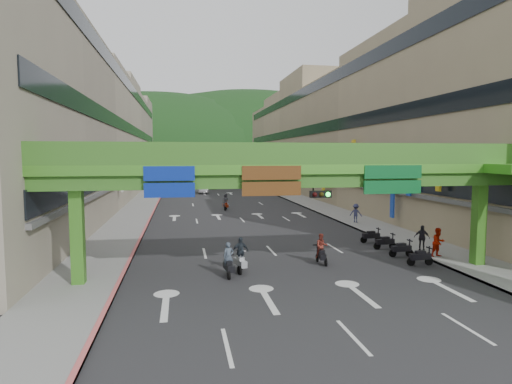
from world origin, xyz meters
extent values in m
plane|color=black|center=(0.00, 0.00, 0.00)|extent=(320.00, 320.00, 0.00)
cube|color=#28282B|center=(0.00, 50.00, 0.01)|extent=(18.00, 140.00, 0.02)
cube|color=gray|center=(-11.00, 50.00, 0.07)|extent=(4.00, 140.00, 0.15)
cube|color=gray|center=(11.00, 50.00, 0.07)|extent=(4.00, 140.00, 0.15)
cube|color=#CC5959|center=(-9.10, 50.00, 0.09)|extent=(0.20, 140.00, 0.18)
cube|color=gray|center=(9.10, 50.00, 0.09)|extent=(0.20, 140.00, 0.18)
cube|color=#9E937F|center=(-19.00, 50.00, 9.50)|extent=(12.00, 95.00, 19.00)
cube|color=black|center=(-12.95, 50.00, 4.20)|extent=(0.08, 90.25, 1.40)
cube|color=black|center=(-12.95, 50.00, 10.20)|extent=(0.08, 90.25, 1.40)
cube|color=black|center=(-12.95, 50.00, 16.20)|extent=(0.08, 90.25, 1.40)
cube|color=gray|center=(19.00, 50.00, 9.50)|extent=(12.00, 95.00, 19.00)
cube|color=black|center=(12.95, 50.00, 4.20)|extent=(0.08, 90.25, 1.40)
cube|color=black|center=(12.95, 50.00, 10.20)|extent=(0.08, 90.25, 1.40)
cube|color=black|center=(12.95, 50.00, 16.20)|extent=(0.08, 90.25, 1.40)
cube|color=#4C9E2D|center=(0.00, 6.00, 5.75)|extent=(28.00, 2.20, 0.50)
cube|color=#387223|center=(0.00, 6.00, 5.15)|extent=(28.00, 1.76, 0.70)
cube|color=#4C9E2D|center=(-11.00, 6.00, 2.40)|extent=(0.60, 0.60, 4.80)
cube|color=#4C9E2D|center=(11.00, 6.00, 2.40)|extent=(0.60, 0.60, 4.80)
cube|color=#387223|center=(0.00, 4.96, 6.55)|extent=(28.00, 0.12, 1.10)
cube|color=#387223|center=(0.00, 7.04, 6.55)|extent=(28.00, 0.12, 1.10)
cube|color=navy|center=(-6.50, 4.92, 5.15)|extent=(2.40, 0.12, 1.50)
cube|color=#593314|center=(-1.50, 4.92, 5.15)|extent=(3.00, 0.12, 1.50)
cube|color=#0C5926|center=(5.00, 4.92, 5.15)|extent=(3.20, 0.12, 1.50)
cube|color=black|center=(1.00, 4.77, 4.50)|extent=(1.10, 0.28, 0.35)
cube|color=#4C9E2D|center=(0.00, 65.00, 5.75)|extent=(28.00, 2.20, 0.50)
cube|color=#387223|center=(0.00, 65.00, 5.15)|extent=(28.00, 1.76, 0.70)
cube|color=#4C9E2D|center=(-11.00, 65.00, 2.40)|extent=(0.60, 0.60, 4.80)
cube|color=#4C9E2D|center=(11.00, 65.00, 2.40)|extent=(0.60, 0.60, 4.80)
cube|color=#387223|center=(0.00, 63.96, 6.55)|extent=(28.00, 0.12, 1.10)
cube|color=#387223|center=(0.00, 66.04, 6.55)|extent=(28.00, 0.12, 1.10)
ellipsoid|color=#1C4419|center=(-15.00, 160.00, 0.00)|extent=(168.00, 140.00, 112.00)
ellipsoid|color=#1C4419|center=(25.00, 180.00, 0.00)|extent=(208.00, 176.00, 128.00)
cylinder|color=black|center=(0.00, 30.00, 6.20)|extent=(26.00, 0.03, 0.03)
cone|color=red|center=(-12.50, 30.00, 5.95)|extent=(0.36, 0.36, 0.40)
cone|color=gold|center=(-10.23, 30.00, 5.95)|extent=(0.36, 0.36, 0.40)
cone|color=#193FB2|center=(-7.95, 30.00, 5.95)|extent=(0.36, 0.36, 0.40)
cone|color=silver|center=(-5.68, 30.00, 5.95)|extent=(0.36, 0.36, 0.40)
cone|color=#198C33|center=(-3.41, 30.00, 5.95)|extent=(0.36, 0.36, 0.40)
cone|color=orange|center=(-1.14, 30.00, 5.95)|extent=(0.36, 0.36, 0.40)
cone|color=red|center=(1.14, 30.00, 5.95)|extent=(0.36, 0.36, 0.40)
cone|color=gold|center=(3.41, 30.00, 5.95)|extent=(0.36, 0.36, 0.40)
cone|color=#193FB2|center=(5.68, 30.00, 5.95)|extent=(0.36, 0.36, 0.40)
cone|color=silver|center=(7.95, 30.00, 5.95)|extent=(0.36, 0.36, 0.40)
cone|color=#198C33|center=(10.23, 30.00, 5.95)|extent=(0.36, 0.36, 0.40)
cone|color=orange|center=(12.50, 30.00, 5.95)|extent=(0.36, 0.36, 0.40)
cube|color=black|center=(-3.52, 6.35, 0.55)|extent=(0.49, 1.33, 0.35)
cube|color=black|center=(-3.52, 6.35, 0.80)|extent=(0.36, 0.58, 0.18)
cube|color=black|center=(-3.46, 6.89, 1.05)|extent=(0.55, 0.12, 0.06)
cylinder|color=black|center=(-3.46, 6.89, 0.25)|extent=(0.15, 0.51, 0.50)
cylinder|color=black|center=(-3.58, 5.80, 0.25)|extent=(0.15, 0.51, 0.50)
imported|color=#434F60|center=(-3.52, 6.35, 1.11)|extent=(0.59, 0.42, 1.51)
cube|color=black|center=(2.22, 8.05, 0.55)|extent=(0.55, 1.34, 0.35)
cube|color=black|center=(2.22, 8.05, 0.80)|extent=(0.38, 0.59, 0.18)
cube|color=black|center=(2.13, 8.59, 1.05)|extent=(0.55, 0.15, 0.06)
cylinder|color=black|center=(2.13, 8.59, 0.25)|extent=(0.18, 0.51, 0.50)
cylinder|color=black|center=(2.30, 7.51, 0.25)|extent=(0.18, 0.51, 0.50)
imported|color=maroon|center=(2.22, 8.05, 1.09)|extent=(0.80, 0.67, 1.48)
cube|color=#999AA0|center=(-2.79, 7.11, 0.55)|extent=(0.62, 1.34, 0.35)
cube|color=#999AA0|center=(-2.79, 7.11, 0.80)|extent=(0.41, 0.60, 0.18)
cube|color=#999AA0|center=(-2.67, 7.65, 1.05)|extent=(0.55, 0.18, 0.06)
cylinder|color=black|center=(-2.67, 7.65, 0.25)|extent=(0.20, 0.51, 0.50)
cylinder|color=black|center=(-2.91, 6.57, 0.25)|extent=(0.20, 0.51, 0.50)
imported|color=#252D35|center=(-2.79, 7.11, 1.17)|extent=(1.02, 0.59, 1.63)
cube|color=maroon|center=(-0.84, 34.01, 0.55)|extent=(0.61, 1.34, 0.35)
cube|color=maroon|center=(-0.84, 34.01, 0.80)|extent=(0.41, 0.60, 0.18)
cube|color=maroon|center=(-0.73, 34.55, 1.05)|extent=(0.55, 0.17, 0.06)
cylinder|color=black|center=(-0.73, 34.55, 0.25)|extent=(0.20, 0.51, 0.50)
cylinder|color=black|center=(-0.95, 33.47, 0.25)|extent=(0.20, 0.51, 0.50)
imported|color=#3B3C42|center=(-0.84, 34.01, 1.16)|extent=(0.88, 0.66, 1.62)
cube|color=black|center=(7.80, 6.70, 0.55)|extent=(1.32, 0.45, 0.35)
cube|color=black|center=(7.80, 6.70, 0.80)|extent=(0.57, 0.34, 0.18)
cube|color=black|center=(8.35, 6.66, 1.05)|extent=(0.10, 0.55, 0.06)
cylinder|color=black|center=(8.35, 6.66, 0.25)|extent=(0.51, 0.14, 0.50)
cylinder|color=black|center=(7.25, 6.74, 0.25)|extent=(0.51, 0.14, 0.50)
cube|color=black|center=(7.80, 8.90, 0.55)|extent=(1.32, 0.45, 0.35)
cube|color=black|center=(7.80, 8.90, 0.80)|extent=(0.57, 0.34, 0.18)
cube|color=black|center=(8.35, 8.86, 1.05)|extent=(0.10, 0.55, 0.06)
cylinder|color=black|center=(8.35, 8.86, 0.25)|extent=(0.51, 0.14, 0.50)
cylinder|color=black|center=(7.25, 8.94, 0.25)|extent=(0.51, 0.14, 0.50)
cube|color=black|center=(7.80, 11.10, 0.55)|extent=(1.32, 0.45, 0.35)
cube|color=black|center=(7.80, 11.10, 0.80)|extent=(0.57, 0.34, 0.18)
cube|color=black|center=(8.35, 11.06, 1.05)|extent=(0.10, 0.55, 0.06)
cylinder|color=black|center=(8.35, 11.06, 0.25)|extent=(0.51, 0.14, 0.50)
cylinder|color=black|center=(7.25, 11.14, 0.25)|extent=(0.51, 0.14, 0.50)
cube|color=black|center=(7.80, 13.30, 0.55)|extent=(1.32, 0.45, 0.35)
cube|color=black|center=(7.80, 13.30, 0.80)|extent=(0.57, 0.34, 0.18)
cube|color=black|center=(8.35, 13.26, 1.05)|extent=(0.10, 0.55, 0.06)
cylinder|color=black|center=(8.35, 13.26, 0.25)|extent=(0.51, 0.14, 0.50)
cylinder|color=black|center=(7.25, 13.34, 0.25)|extent=(0.51, 0.14, 0.50)
imported|color=#95949B|center=(-2.28, 56.72, 0.77)|extent=(1.94, 4.77, 1.54)
imported|color=yellow|center=(0.02, 66.20, 0.66)|extent=(2.18, 4.08, 1.32)
imported|color=#A71403|center=(9.80, 8.00, 0.91)|extent=(0.99, 0.83, 1.81)
imported|color=#26242B|center=(9.80, 9.87, 0.84)|extent=(1.05, 0.85, 1.67)
imported|color=#2F3155|center=(10.21, 21.79, 0.88)|extent=(0.97, 0.88, 1.76)
camera|label=1|loc=(-5.94, -15.89, 6.47)|focal=30.00mm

